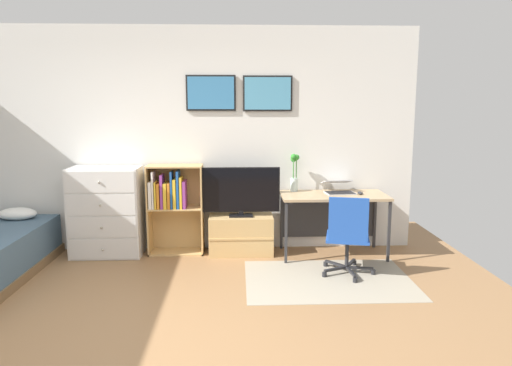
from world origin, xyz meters
The scene contains 12 objects.
ground_plane centered at (0.00, 0.00, 0.00)m, with size 7.20×7.20×0.00m, color #936B44.
wall_back_with_posters centered at (0.01, 2.43, 1.36)m, with size 6.12×0.09×2.70m.
area_rug centered at (1.82, 1.25, 0.00)m, with size 1.70×1.20×0.01m, color #9E937F.
dresser centered at (-0.66, 2.15, 0.53)m, with size 0.82×0.46×1.06m.
bookshelf centered at (0.11, 2.22, 0.64)m, with size 0.65×0.30×1.07m.
tv_stand centered at (0.93, 2.17, 0.23)m, with size 0.76×0.41×0.46m.
television centered at (0.93, 2.15, 0.76)m, with size 0.92×0.16×0.59m.
desk centered at (2.02, 2.14, 0.61)m, with size 1.23×0.62×0.74m.
office_chair centered at (2.03, 1.36, 0.46)m, with size 0.58×0.57×0.86m.
laptop centered at (2.09, 2.17, 0.80)m, with size 0.38×0.40×0.15m.
computer_mouse centered at (2.33, 2.04, 0.76)m, with size 0.06×0.10×0.03m, color #262628.
bamboo_vase centered at (1.58, 2.28, 0.97)m, with size 0.11×0.10×0.46m.
Camera 1 is at (0.90, -3.32, 1.79)m, focal length 32.99 mm.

